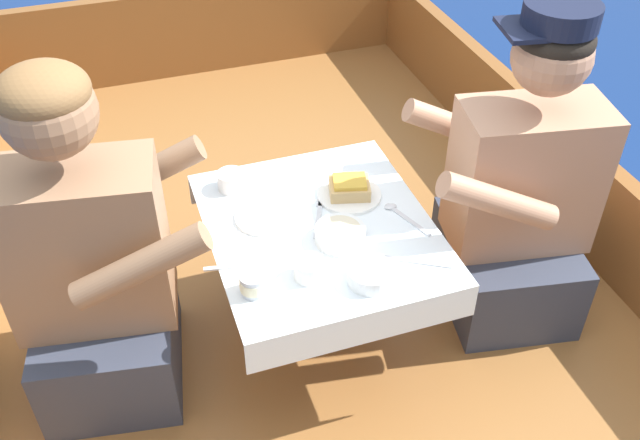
{
  "coord_description": "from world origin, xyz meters",
  "views": [
    {
      "loc": [
        -0.47,
        -1.43,
        2.02
      ],
      "look_at": [
        0.0,
        -0.03,
        0.8
      ],
      "focal_mm": 40.0,
      "sensor_mm": 36.0,
      "label": 1
    }
  ],
  "objects_px": {
    "sandwich": "(349,187)",
    "coffee_cup_port": "(310,268)",
    "person_starboard": "(518,199)",
    "tin_can": "(253,284)",
    "person_port": "(94,270)",
    "coffee_cup_starboard": "(232,180)"
  },
  "relations": [
    {
      "from": "sandwich",
      "to": "coffee_cup_port",
      "type": "bearing_deg",
      "value": -127.1
    },
    {
      "from": "person_starboard",
      "to": "coffee_cup_port",
      "type": "xyz_separation_m",
      "value": [
        -0.68,
        -0.14,
        0.06
      ]
    },
    {
      "from": "person_starboard",
      "to": "tin_can",
      "type": "bearing_deg",
      "value": 20.64
    },
    {
      "from": "person_port",
      "to": "person_starboard",
      "type": "distance_m",
      "value": 1.2
    },
    {
      "from": "sandwich",
      "to": "tin_can",
      "type": "relative_size",
      "value": 1.97
    },
    {
      "from": "person_port",
      "to": "person_starboard",
      "type": "relative_size",
      "value": 0.99
    },
    {
      "from": "coffee_cup_starboard",
      "to": "tin_can",
      "type": "distance_m",
      "value": 0.43
    },
    {
      "from": "person_starboard",
      "to": "coffee_cup_starboard",
      "type": "relative_size",
      "value": 9.22
    },
    {
      "from": "tin_can",
      "to": "sandwich",
      "type": "bearing_deg",
      "value": 38.71
    },
    {
      "from": "person_starboard",
      "to": "coffee_cup_starboard",
      "type": "distance_m",
      "value": 0.83
    },
    {
      "from": "person_port",
      "to": "coffee_cup_port",
      "type": "xyz_separation_m",
      "value": [
        0.51,
        -0.23,
        0.06
      ]
    },
    {
      "from": "person_starboard",
      "to": "coffee_cup_starboard",
      "type": "bearing_deg",
      "value": -9.26
    },
    {
      "from": "coffee_cup_starboard",
      "to": "tin_can",
      "type": "xyz_separation_m",
      "value": [
        -0.05,
        -0.43,
        -0.0
      ]
    },
    {
      "from": "coffee_cup_port",
      "to": "sandwich",
      "type": "bearing_deg",
      "value": 52.9
    },
    {
      "from": "coffee_cup_starboard",
      "to": "person_port",
      "type": "bearing_deg",
      "value": -154.98
    },
    {
      "from": "person_port",
      "to": "tin_can",
      "type": "height_order",
      "value": "person_port"
    },
    {
      "from": "coffee_cup_starboard",
      "to": "tin_can",
      "type": "height_order",
      "value": "tin_can"
    },
    {
      "from": "tin_can",
      "to": "coffee_cup_port",
      "type": "bearing_deg",
      "value": 3.14
    },
    {
      "from": "sandwich",
      "to": "coffee_cup_starboard",
      "type": "relative_size",
      "value": 1.23
    },
    {
      "from": "coffee_cup_port",
      "to": "person_starboard",
      "type": "bearing_deg",
      "value": 11.91
    },
    {
      "from": "coffee_cup_port",
      "to": "coffee_cup_starboard",
      "type": "relative_size",
      "value": 0.96
    },
    {
      "from": "coffee_cup_port",
      "to": "coffee_cup_starboard",
      "type": "bearing_deg",
      "value": 103.03
    }
  ]
}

